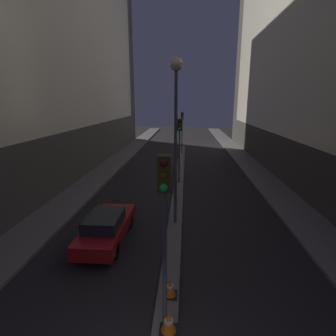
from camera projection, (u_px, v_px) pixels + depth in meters
building_left at (52, 28)px, 22.50m from camera, size 6.01×41.43×24.97m
building_right at (319, 46)px, 21.42m from camera, size 6.01×41.43×21.49m
median_strip at (179, 179)px, 21.86m from camera, size 0.73×33.33×0.13m
traffic_light_near at (164, 209)px, 6.52m from camera, size 0.32×0.42×4.99m
traffic_light_mid at (179, 137)px, 19.93m from camera, size 0.32×0.42×4.99m
traffic_light_far at (182, 124)px, 31.68m from camera, size 0.32×0.42×4.99m
street_lamp at (176, 104)px, 12.44m from camera, size 0.63×0.63×8.21m
traffic_cone_near at (169, 322)px, 7.25m from camera, size 0.52×0.52×0.59m
traffic_cone_far at (170, 288)px, 8.60m from camera, size 0.47×0.47×0.60m
car_left_lane at (106, 227)px, 12.09m from camera, size 1.74×4.59×1.46m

